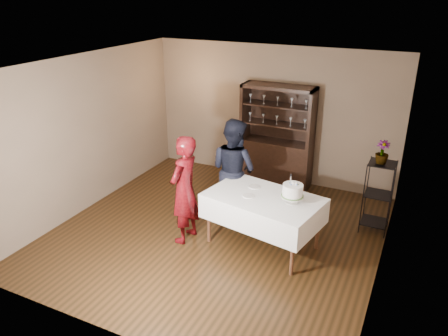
{
  "coord_description": "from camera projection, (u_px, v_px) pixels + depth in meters",
  "views": [
    {
      "loc": [
        2.76,
        -5.48,
        3.74
      ],
      "look_at": [
        0.08,
        0.1,
        1.12
      ],
      "focal_mm": 35.0,
      "sensor_mm": 36.0,
      "label": 1
    }
  ],
  "objects": [
    {
      "name": "back_wall",
      "position": [
        272.0,
        114.0,
        8.66
      ],
      "size": [
        5.0,
        0.02,
        2.7
      ],
      "primitive_type": "cube",
      "color": "brown",
      "rests_on": "floor"
    },
    {
      "name": "plant_etagere",
      "position": [
        378.0,
        194.0,
        6.94
      ],
      "size": [
        0.42,
        0.42,
        1.2
      ],
      "color": "black",
      "rests_on": "floor"
    },
    {
      "name": "man",
      "position": [
        234.0,
        169.0,
        7.3
      ],
      "size": [
        1.01,
        0.89,
        1.75
      ],
      "primitive_type": "imported",
      "rotation": [
        0.0,
        0.0,
        2.84
      ],
      "color": "black",
      "rests_on": "floor"
    },
    {
      "name": "wall_left",
      "position": [
        88.0,
        133.0,
        7.58
      ],
      "size": [
        0.02,
        5.0,
        2.7
      ],
      "primitive_type": "cube",
      "color": "brown",
      "rests_on": "floor"
    },
    {
      "name": "wall_right",
      "position": [
        390.0,
        186.0,
        5.59
      ],
      "size": [
        0.02,
        5.0,
        2.7
      ],
      "primitive_type": "cube",
      "color": "brown",
      "rests_on": "floor"
    },
    {
      "name": "floor",
      "position": [
        217.0,
        233.0,
        7.11
      ],
      "size": [
        5.0,
        5.0,
        0.0
      ],
      "primitive_type": "plane",
      "color": "black",
      "rests_on": "ground"
    },
    {
      "name": "china_hutch",
      "position": [
        276.0,
        152.0,
        8.64
      ],
      "size": [
        1.4,
        0.48,
        2.0
      ],
      "color": "black",
      "rests_on": "floor"
    },
    {
      "name": "ceiling",
      "position": [
        215.0,
        65.0,
        6.06
      ],
      "size": [
        5.0,
        5.0,
        0.0
      ],
      "primitive_type": "plane",
      "rotation": [
        3.14,
        0.0,
        0.0
      ],
      "color": "white",
      "rests_on": "back_wall"
    },
    {
      "name": "plate_near",
      "position": [
        249.0,
        196.0,
        6.46
      ],
      "size": [
        0.2,
        0.2,
        0.01
      ],
      "primitive_type": "cylinder",
      "rotation": [
        0.0,
        0.0,
        0.14
      ],
      "color": "beige",
      "rests_on": "cake_table"
    },
    {
      "name": "woman",
      "position": [
        184.0,
        190.0,
        6.62
      ],
      "size": [
        0.43,
        0.64,
        1.72
      ],
      "primitive_type": "imported",
      "rotation": [
        0.0,
        0.0,
        -1.6
      ],
      "color": "#33040A",
      "rests_on": "floor"
    },
    {
      "name": "potted_plant",
      "position": [
        382.0,
        152.0,
        6.65
      ],
      "size": [
        0.21,
        0.21,
        0.36
      ],
      "primitive_type": "imported",
      "rotation": [
        0.0,
        0.0,
        -0.05
      ],
      "color": "#4C7437",
      "rests_on": "plant_etagere"
    },
    {
      "name": "cake_table",
      "position": [
        263.0,
        208.0,
        6.53
      ],
      "size": [
        1.83,
        1.32,
        0.84
      ],
      "rotation": [
        0.0,
        0.0,
        -0.19
      ],
      "color": "silver",
      "rests_on": "floor"
    },
    {
      "name": "plate_far",
      "position": [
        255.0,
        187.0,
        6.75
      ],
      "size": [
        0.19,
        0.19,
        0.01
      ],
      "primitive_type": "cylinder",
      "rotation": [
        0.0,
        0.0,
        -0.02
      ],
      "color": "beige",
      "rests_on": "cake_table"
    },
    {
      "name": "cake",
      "position": [
        293.0,
        191.0,
        6.21
      ],
      "size": [
        0.33,
        0.33,
        0.45
      ],
      "rotation": [
        0.0,
        0.0,
        0.12
      ],
      "color": "beige",
      "rests_on": "cake_table"
    }
  ]
}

